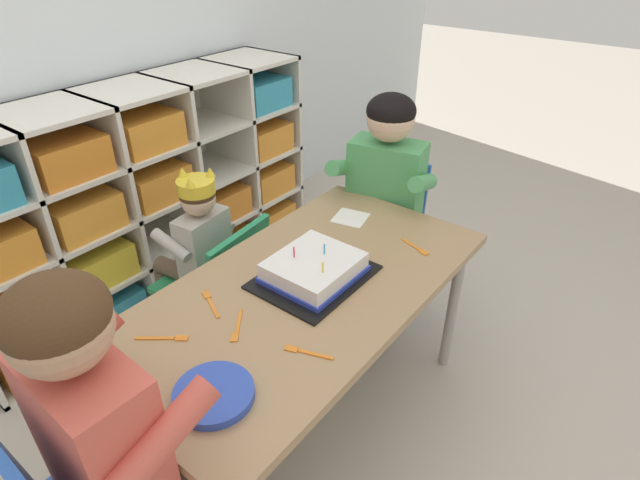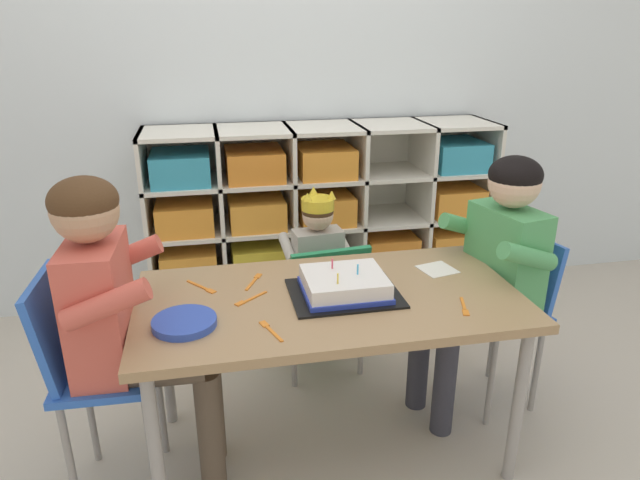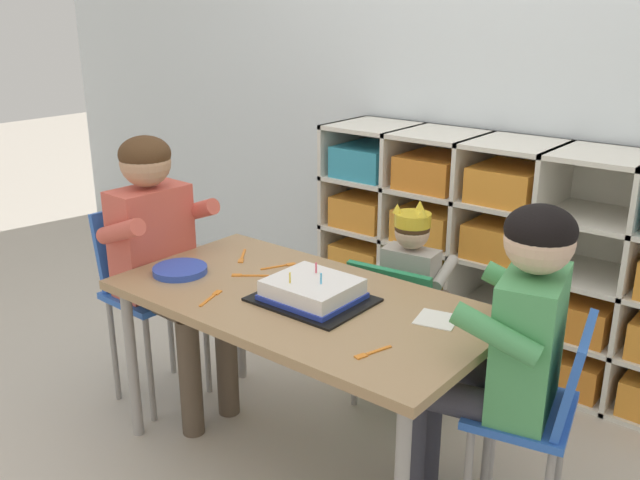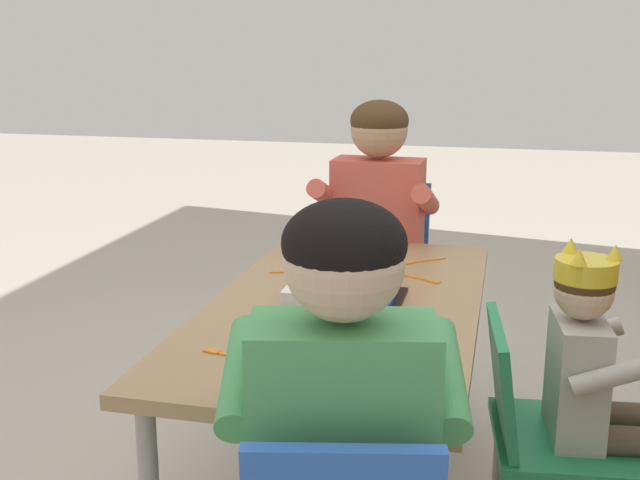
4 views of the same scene
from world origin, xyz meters
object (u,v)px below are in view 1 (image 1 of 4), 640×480
at_px(paper_plate_stack, 214,394).
at_px(fork_near_cake_tray, 238,328).
at_px(activity_table, 304,299).
at_px(birthday_cake_on_tray, 315,270).
at_px(child_with_crown, 196,242).
at_px(classroom_chair_blue, 221,279).
at_px(adult_helper_seated, 126,419).
at_px(guest_at_table_side, 381,193).
at_px(fork_by_napkin, 165,338).
at_px(fork_scattered_mid_table, 417,248).
at_px(classroom_chair_guest_side, 386,224).
at_px(fork_beside_plate_stack, 306,352).
at_px(fork_near_child_seat, 210,302).

distance_m(paper_plate_stack, fork_near_cake_tray, 0.24).
distance_m(activity_table, birthday_cake_on_tray, 0.10).
xyz_separation_m(child_with_crown, fork_near_cake_tray, (-0.34, -0.59, 0.11)).
bearing_deg(classroom_chair_blue, adult_helper_seated, 30.00).
xyz_separation_m(guest_at_table_side, fork_by_napkin, (-1.08, 0.01, -0.01)).
height_order(fork_near_cake_tray, fork_scattered_mid_table, same).
height_order(adult_helper_seated, guest_at_table_side, adult_helper_seated).
xyz_separation_m(classroom_chair_guest_side, guest_at_table_side, (-0.11, -0.02, 0.21)).
distance_m(classroom_chair_blue, fork_beside_plate_stack, 0.79).
distance_m(guest_at_table_side, fork_beside_plate_stack, 0.94).
distance_m(classroom_chair_blue, fork_near_child_seat, 0.52).
distance_m(paper_plate_stack, fork_scattered_mid_table, 0.88).
height_order(activity_table, guest_at_table_side, guest_at_table_side).
height_order(paper_plate_stack, fork_scattered_mid_table, paper_plate_stack).
bearing_deg(child_with_crown, fork_near_cake_tray, 54.07).
bearing_deg(birthday_cake_on_tray, fork_near_child_seat, 149.64).
bearing_deg(paper_plate_stack, fork_scattered_mid_table, -4.18).
bearing_deg(guest_at_table_side, classroom_chair_guest_side, 90.00).
distance_m(fork_near_child_seat, fork_near_cake_tray, 0.15).
distance_m(adult_helper_seated, fork_near_cake_tray, 0.40).
distance_m(child_with_crown, fork_beside_plate_stack, 0.86).
distance_m(birthday_cake_on_tray, paper_plate_stack, 0.53).
distance_m(child_with_crown, fork_near_child_seat, 0.55).
distance_m(fork_near_cake_tray, fork_beside_plate_stack, 0.21).
xyz_separation_m(classroom_chair_blue, fork_scattered_mid_table, (0.32, -0.67, 0.25)).
xyz_separation_m(fork_by_napkin, fork_beside_plate_stack, (0.19, -0.34, 0.00)).
xyz_separation_m(guest_at_table_side, fork_scattered_mid_table, (-0.26, -0.31, -0.01)).
height_order(child_with_crown, classroom_chair_guest_side, child_with_crown).
height_order(adult_helper_seated, fork_beside_plate_stack, adult_helper_seated).
xyz_separation_m(fork_near_cake_tray, fork_scattered_mid_table, (0.67, -0.20, 0.00)).
height_order(adult_helper_seated, fork_near_child_seat, adult_helper_seated).
bearing_deg(adult_helper_seated, fork_near_child_seat, -61.83).
bearing_deg(paper_plate_stack, activity_table, 13.15).
bearing_deg(adult_helper_seated, child_with_crown, -46.15).
xyz_separation_m(activity_table, fork_near_child_seat, (-0.24, 0.17, 0.06)).
xyz_separation_m(guest_at_table_side, fork_near_child_seat, (-0.90, 0.03, -0.01)).
bearing_deg(child_with_crown, fork_scattered_mid_table, 106.81).
relative_size(classroom_chair_blue, fork_scattered_mid_table, 5.19).
bearing_deg(fork_beside_plate_stack, paper_plate_stack, -126.75).
xyz_separation_m(paper_plate_stack, fork_near_cake_tray, (0.21, 0.13, -0.01)).
height_order(activity_table, classroom_chair_blue, classroom_chair_blue).
bearing_deg(activity_table, birthday_cake_on_tray, -3.14).
distance_m(activity_table, adult_helper_seated, 0.67).
xyz_separation_m(paper_plate_stack, fork_near_child_seat, (0.24, 0.28, -0.01)).
xyz_separation_m(fork_near_child_seat, fork_beside_plate_stack, (0.01, -0.35, 0.00)).
bearing_deg(child_with_crown, classroom_chair_guest_side, 140.91).
distance_m(classroom_chair_guest_side, fork_scattered_mid_table, 0.53).
distance_m(guest_at_table_side, fork_by_napkin, 1.08).
bearing_deg(classroom_chair_blue, birthday_cake_on_tray, 80.35).
bearing_deg(activity_table, fork_scattered_mid_table, -23.45).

